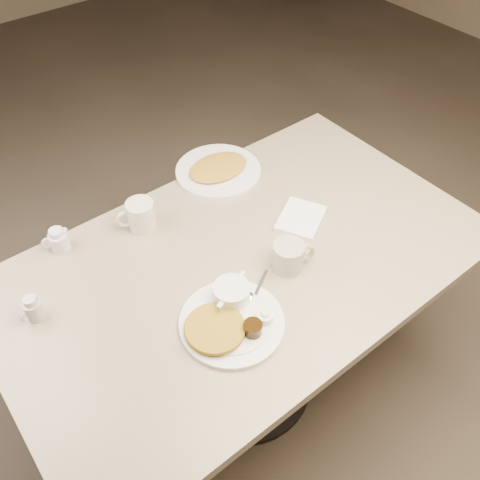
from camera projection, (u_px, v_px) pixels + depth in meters
room at (246, 60)px, 1.10m from camera, size 7.04×8.04×2.84m
diner_table at (244, 293)px, 1.69m from camera, size 1.50×0.90×0.75m
main_plate at (230, 317)px, 1.40m from camera, size 0.39×0.38×0.07m
coffee_mug_near at (289, 256)px, 1.52m from camera, size 0.15×0.12×0.09m
napkin at (301, 219)px, 1.68m from camera, size 0.21×0.19×0.02m
coffee_mug_far at (140, 215)px, 1.63m from camera, size 0.14×0.11×0.10m
creamer_left at (33, 309)px, 1.40m from camera, size 0.07×0.05×0.08m
creamer_right at (59, 240)px, 1.58m from camera, size 0.09×0.07×0.08m
hash_plate at (218, 170)px, 1.85m from camera, size 0.32×0.32×0.04m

